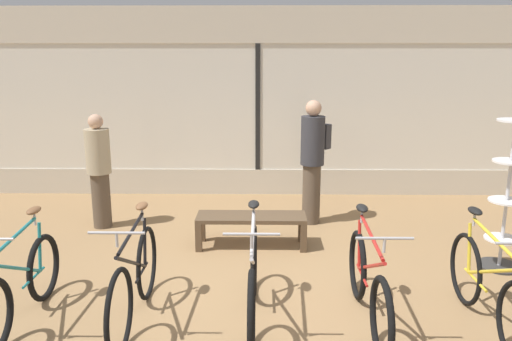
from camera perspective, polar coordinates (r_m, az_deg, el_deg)
The scene contains 11 objects.
ground_plane at distance 5.34m, azimuth -0.24°, elevation -14.00°, with size 24.00×24.00×0.00m, color #99754C.
shop_back_wall at distance 8.59m, azimuth 0.21°, elevation 7.90°, with size 12.00×0.08×3.20m.
bicycle_far_left at distance 5.14m, azimuth -25.32°, elevation -11.88°, with size 0.46×1.68×1.02m.
bicycle_left at distance 4.83m, azimuth -13.68°, elevation -12.13°, with size 0.46×1.73×1.05m.
bicycle_center at distance 4.72m, azimuth -0.37°, elevation -12.45°, with size 0.46×1.81×1.05m.
bicycle_right at distance 4.79m, azimuth 12.69°, elevation -12.61°, with size 0.46×1.75×1.03m.
bicycle_far_right at distance 5.01m, azimuth 25.06°, elevation -12.20°, with size 0.46×1.78×1.04m.
accessory_rack at distance 6.37m, azimuth 26.67°, elevation -3.65°, with size 0.48×0.48×1.83m.
display_bench at distance 6.44m, azimuth -0.54°, elevation -5.77°, with size 1.40×0.44×0.42m.
customer_near_rack at distance 7.22m, azimuth 6.52°, elevation 1.48°, with size 0.53×0.56×1.80m.
customer_by_window at distance 7.36m, azimuth -17.50°, elevation 0.16°, with size 0.48×0.48×1.63m.
Camera 1 is at (0.09, -4.74, 2.45)m, focal length 35.00 mm.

